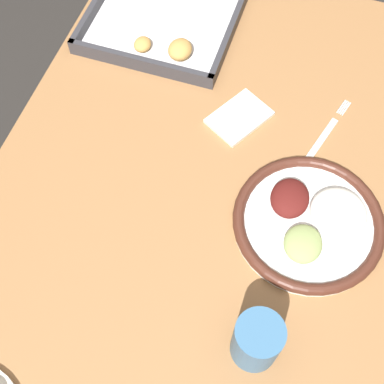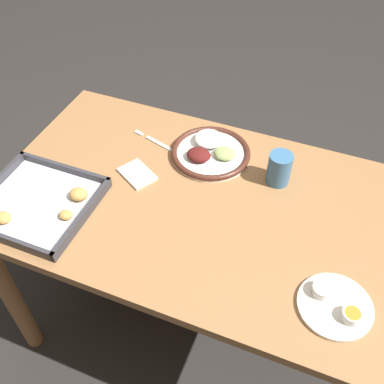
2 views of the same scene
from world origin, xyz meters
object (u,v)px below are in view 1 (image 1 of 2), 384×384
at_px(fork, 319,144).
at_px(drinking_cup, 257,341).
at_px(dinner_plate, 310,221).
at_px(baking_tray, 165,15).
at_px(napkin, 239,117).

relative_size(fork, drinking_cup, 2.04).
distance_m(dinner_plate, baking_tray, 0.54).
relative_size(fork, napkin, 1.52).
height_order(fork, baking_tray, baking_tray).
height_order(fork, drinking_cup, drinking_cup).
distance_m(fork, napkin, 0.16).
distance_m(dinner_plate, fork, 0.17).
bearing_deg(baking_tray, drinking_cup, -149.71).
bearing_deg(baking_tray, napkin, -132.73).
relative_size(dinner_plate, baking_tray, 0.80).
xyz_separation_m(baking_tray, drinking_cup, (-0.61, -0.35, 0.04)).
height_order(baking_tray, napkin, baking_tray).
relative_size(dinner_plate, napkin, 1.88).
bearing_deg(drinking_cup, fork, -2.72).
height_order(drinking_cup, napkin, drinking_cup).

